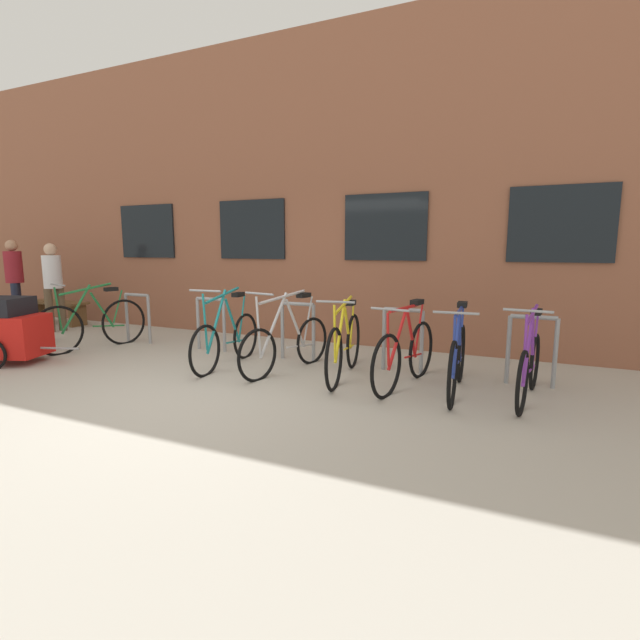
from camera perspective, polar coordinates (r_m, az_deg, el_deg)
name	(u,v)px	position (r m, az deg, el deg)	size (l,w,h in m)	color
ground_plane	(190,395)	(5.27, -15.70, -8.87)	(42.00, 42.00, 0.00)	#B2ADA0
storefront_building	(371,205)	(10.49, 6.26, 13.90)	(28.00, 5.85, 4.99)	brown
bike_rack	(298,326)	(6.51, -2.76, -0.68)	(6.54, 0.05, 0.82)	gray
bicycle_silver	(287,343)	(5.96, -4.10, -2.78)	(0.52, 1.69, 1.07)	black
bicycle_blue	(457,359)	(5.29, 16.53, -4.58)	(0.44, 1.70, 0.99)	black
bicycle_green	(93,324)	(8.07, -26.16, -0.39)	(0.55, 1.74, 1.07)	black
bicycle_yellow	(345,346)	(5.68, 3.04, -3.20)	(0.44, 1.76, 1.02)	black
bicycle_red	(405,353)	(5.40, 10.44, -4.06)	(0.45, 1.66, 0.99)	black
bicycle_teal	(227,338)	(6.33, -11.39, -2.24)	(0.44, 1.69, 1.09)	black
bicycle_purple	(529,366)	(5.30, 24.33, -5.17)	(0.44, 1.60, 1.03)	black
bike_trailer	(7,329)	(7.67, -34.05, -0.95)	(1.47, 0.86, 0.93)	red
wooden_bench	(58,308)	(10.99, -29.52, 1.31)	(1.43, 0.40, 0.48)	brown
person_by_bench	(15,277)	(11.11, -33.43, 4.45)	(0.32, 0.32, 1.72)	#1E2338
person_browsing	(53,281)	(10.04, -29.98, 4.15)	(0.32, 0.36, 1.65)	brown
backpack	(39,329)	(9.11, -31.23, -0.96)	(0.28, 0.20, 0.44)	black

